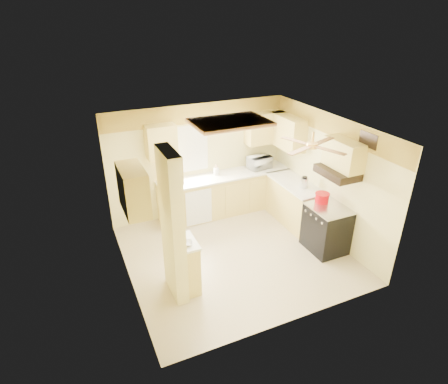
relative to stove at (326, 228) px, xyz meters
name	(u,v)px	position (x,y,z in m)	size (l,w,h in m)	color
floor	(235,254)	(-1.67, 0.55, -0.46)	(4.00, 4.00, 0.00)	#C7B48A
ceiling	(237,128)	(-1.67, 0.55, 2.04)	(4.00, 4.00, 0.00)	white
wall_back	(199,160)	(-1.67, 2.45, 0.79)	(4.00, 4.00, 0.00)	#E2D58A
wall_front	(297,253)	(-1.67, -1.35, 0.79)	(4.00, 4.00, 0.00)	#E2D58A
wall_left	(123,219)	(-3.67, 0.55, 0.79)	(3.80, 3.80, 0.00)	#E2D58A
wall_right	(327,177)	(0.33, 0.55, 0.79)	(3.80, 3.80, 0.00)	#E2D58A
wallpaper_border	(197,113)	(-1.67, 2.43, 1.84)	(4.00, 0.02, 0.40)	gold
partition_column	(173,227)	(-3.02, 0.00, 0.79)	(0.20, 0.70, 2.50)	#E2D58A
partition_ledge	(188,266)	(-2.80, 0.00, -0.01)	(0.25, 0.55, 0.90)	#E5C667
ledge_top	(187,242)	(-2.80, 0.00, 0.46)	(0.28, 0.58, 0.04)	white
lower_cabinets_back	(225,194)	(-1.17, 2.15, -0.01)	(3.00, 0.60, 0.90)	#E5C667
lower_cabinets_right	(294,203)	(0.03, 1.15, -0.01)	(0.60, 1.40, 0.90)	#E5C667
countertop_back	(225,176)	(-1.17, 2.14, 0.46)	(3.04, 0.64, 0.04)	white
countertop_right	(295,183)	(0.02, 1.15, 0.46)	(0.64, 1.44, 0.04)	white
dishwasher_panel	(199,208)	(-1.92, 1.84, -0.03)	(0.58, 0.02, 0.80)	white
window	(187,149)	(-1.92, 2.44, 1.09)	(0.92, 0.02, 1.02)	white
upper_cab_back_left	(161,142)	(-2.52, 2.27, 1.39)	(0.60, 0.35, 0.70)	#E5C667
upper_cab_back_right	(265,128)	(-0.12, 2.27, 1.39)	(0.90, 0.35, 0.70)	#E5C667
upper_cab_right	(287,132)	(0.16, 1.80, 1.39)	(0.35, 1.00, 0.70)	#E5C667
upper_cab_left_wall	(133,190)	(-3.49, 0.30, 1.39)	(0.35, 0.75, 0.70)	#E5C667
upper_cab_over_stove	(344,154)	(0.16, 0.00, 1.49)	(0.35, 0.76, 0.52)	#E5C667
stove	(326,228)	(0.00, 0.00, 0.00)	(0.68, 0.77, 0.92)	black
range_hood	(337,172)	(0.07, 0.00, 1.16)	(0.50, 0.76, 0.14)	black
poster_menu	(177,191)	(-2.91, 0.00, 1.39)	(0.02, 0.42, 0.57)	black
poster_nashville	(180,228)	(-2.91, 0.00, 0.74)	(0.02, 0.42, 0.57)	black
ceiling_light_panel	(230,122)	(-1.57, 1.05, 2.00)	(1.35, 0.95, 0.06)	brown
ceiling_fan	(312,145)	(-0.67, -0.15, 1.83)	(1.15, 1.15, 0.26)	gold
vent_grate	(368,140)	(0.31, -0.35, 1.84)	(0.02, 0.40, 0.25)	black
microwave	(260,162)	(-0.29, 2.17, 0.62)	(0.52, 0.35, 0.29)	white
bowl	(186,243)	(-2.84, -0.09, 0.50)	(0.20, 0.20, 0.05)	white
dutch_oven	(322,198)	(0.01, 0.25, 0.55)	(0.28, 0.28, 0.19)	#B00209
kettle	(304,183)	(0.04, 0.88, 0.59)	(0.16, 0.16, 0.24)	silver
dish_rack	(170,181)	(-2.44, 2.15, 0.57)	(0.45, 0.35, 0.25)	tan
utensil_crock	(216,171)	(-1.35, 2.22, 0.56)	(0.12, 0.12, 0.24)	white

